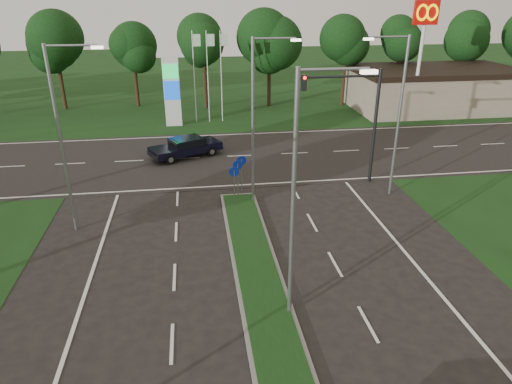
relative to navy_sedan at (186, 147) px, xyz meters
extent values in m
cube|color=black|center=(2.96, 30.53, -0.74)|extent=(160.00, 50.00, 0.02)
cube|color=black|center=(2.96, -0.47, -0.74)|extent=(160.00, 12.00, 0.02)
cube|color=slate|center=(2.96, -20.47, -0.68)|extent=(2.00, 26.00, 0.12)
cube|color=gray|center=(24.96, 11.53, 1.26)|extent=(16.00, 9.00, 4.00)
cylinder|color=gray|center=(3.76, -18.47, 3.76)|extent=(0.16, 0.16, 9.00)
cylinder|color=gray|center=(4.86, -18.47, 8.16)|extent=(2.20, 0.10, 0.10)
cube|color=#FFF2CC|center=(5.96, -18.47, 8.06)|extent=(0.50, 0.22, 0.12)
cylinder|color=gray|center=(3.76, -8.47, 3.76)|extent=(0.16, 0.16, 9.00)
cylinder|color=gray|center=(4.86, -8.47, 8.16)|extent=(2.20, 0.10, 0.10)
cube|color=#FFF2CC|center=(5.96, -8.47, 8.06)|extent=(0.50, 0.22, 0.12)
cylinder|color=gray|center=(-5.54, -10.47, 3.76)|extent=(0.16, 0.16, 9.00)
cylinder|color=gray|center=(-4.44, -10.47, 8.16)|extent=(2.20, 0.10, 0.10)
cube|color=#FFF2CC|center=(-3.34, -10.47, 8.06)|extent=(0.50, 0.22, 0.12)
cylinder|color=gray|center=(11.96, -8.47, 3.76)|extent=(0.16, 0.16, 9.00)
cylinder|color=gray|center=(10.86, -8.47, 8.16)|extent=(2.20, 0.10, 0.10)
cube|color=#FFF2CC|center=(9.76, -8.47, 8.06)|extent=(0.50, 0.22, 0.12)
cylinder|color=black|center=(11.46, -6.47, 2.76)|extent=(0.20, 0.20, 7.00)
cylinder|color=black|center=(8.96, -6.47, 5.86)|extent=(5.00, 0.14, 0.14)
cube|color=black|center=(6.96, -6.47, 5.56)|extent=(0.28, 0.28, 0.90)
sphere|color=#FF190C|center=(6.96, -6.65, 5.86)|extent=(0.20, 0.20, 0.20)
cylinder|color=gray|center=(2.66, -8.97, 0.36)|extent=(0.06, 0.06, 2.20)
cylinder|color=#0C26A5|center=(2.66, -8.97, 1.36)|extent=(0.56, 0.04, 0.56)
cylinder|color=gray|center=(2.96, -7.97, 0.36)|extent=(0.06, 0.06, 2.20)
cylinder|color=#0C26A5|center=(2.96, -7.97, 1.36)|extent=(0.56, 0.04, 0.56)
cylinder|color=gray|center=(3.26, -7.27, 0.36)|extent=(0.06, 0.06, 2.20)
cylinder|color=#0C26A5|center=(3.26, -7.27, 1.36)|extent=(0.56, 0.04, 0.56)
cube|color=silver|center=(-1.04, 8.53, 2.26)|extent=(1.40, 0.30, 6.00)
cube|color=#0CA53F|center=(-1.04, 8.35, 4.06)|extent=(1.30, 0.08, 1.20)
cube|color=#0C3FBF|center=(-1.04, 8.35, 2.46)|extent=(1.30, 0.08, 1.60)
cylinder|color=silver|center=(0.96, 9.53, 3.26)|extent=(0.08, 0.08, 8.00)
cube|color=#B2D8B2|center=(1.31, 9.53, 6.46)|extent=(0.70, 0.02, 1.00)
cylinder|color=silver|center=(2.16, 9.53, 3.26)|extent=(0.08, 0.08, 8.00)
cube|color=#B2D8B2|center=(2.51, 9.53, 6.46)|extent=(0.70, 0.02, 1.00)
cylinder|color=silver|center=(3.36, 9.53, 3.26)|extent=(0.08, 0.08, 8.00)
cube|color=#B2D8B2|center=(3.71, 9.53, 6.46)|extent=(0.70, 0.02, 1.00)
cylinder|color=silver|center=(20.96, 7.53, 4.26)|extent=(0.30, 0.30, 10.00)
cube|color=#BF0C07|center=(20.96, 7.53, 8.66)|extent=(2.20, 0.35, 2.00)
torus|color=#FFC600|center=(20.51, 7.31, 8.66)|extent=(1.06, 0.16, 1.06)
torus|color=#FFC600|center=(21.41, 7.31, 8.66)|extent=(1.06, 0.16, 1.06)
cylinder|color=black|center=(2.96, 15.53, 1.46)|extent=(0.36, 0.36, 4.40)
sphere|color=black|center=(2.96, 15.53, 5.76)|extent=(6.00, 6.00, 6.00)
sphere|color=black|center=(3.26, 15.33, 6.76)|extent=(4.80, 4.80, 4.80)
cube|color=black|center=(-0.02, -0.01, -0.11)|extent=(5.42, 3.97, 0.51)
cube|color=black|center=(0.07, 0.03, 0.38)|extent=(2.74, 2.51, 0.48)
cube|color=black|center=(0.07, 0.03, 0.62)|extent=(2.33, 2.25, 0.05)
cylinder|color=black|center=(-1.09, -1.54, -0.39)|extent=(0.74, 0.50, 0.71)
cylinder|color=black|center=(-1.88, 0.18, -0.39)|extent=(0.74, 0.50, 0.71)
cylinder|color=black|center=(1.83, -0.20, -0.39)|extent=(0.74, 0.50, 0.71)
cylinder|color=black|center=(1.04, 1.52, -0.39)|extent=(0.74, 0.50, 0.71)
camera|label=1|loc=(0.59, -31.92, 10.27)|focal=32.00mm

